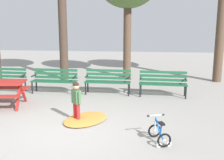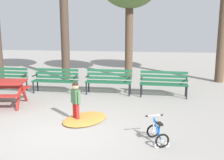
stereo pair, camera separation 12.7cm
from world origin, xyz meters
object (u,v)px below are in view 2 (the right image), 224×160
Objects in this scene: park_bench_far_left at (6,77)px; park_bench_left at (56,79)px; child_standing at (76,98)px; kids_bicycle at (158,133)px; park_bench_far_right at (164,82)px; park_bench_right at (109,79)px.

park_bench_far_left is 1.90m from park_bench_left.
child_standing is 1.62× the size of kids_bicycle.
park_bench_far_right is at bearing -0.36° from park_bench_left.
park_bench_far_left is at bearing -179.95° from park_bench_left.
park_bench_left is 1.00× the size of park_bench_far_right.
park_bench_far_left is 4.34m from child_standing.
park_bench_right is 1.58× the size of child_standing.
child_standing is at bearing -98.78° from park_bench_right.
park_bench_far_left is 6.62m from kids_bicycle.
park_bench_far_left reaches higher than kids_bicycle.
kids_bicycle is at bearing -47.64° from park_bench_left.
kids_bicycle is (1.60, -3.93, -0.31)m from park_bench_right.
kids_bicycle is at bearing -35.39° from park_bench_far_left.
kids_bicycle is (-0.31, -3.81, -0.31)m from park_bench_far_right.
park_bench_far_left is at bearing 179.77° from park_bench_far_right.
child_standing is (-0.44, -2.85, 0.08)m from park_bench_right.
park_bench_far_left is 1.00× the size of park_bench_left.
child_standing is (1.46, -2.76, 0.08)m from park_bench_left.
park_bench_left is 3.12m from child_standing.
child_standing is 2.34m from kids_bicycle.
park_bench_far_left is 2.57× the size of kids_bicycle.
park_bench_far_left is 1.01× the size of park_bench_right.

